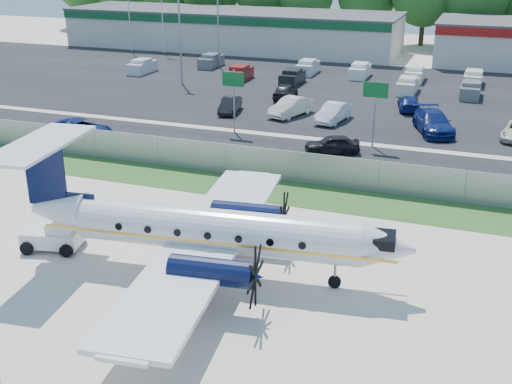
% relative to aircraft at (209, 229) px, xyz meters
% --- Properties ---
extents(ground, '(170.00, 170.00, 0.00)m').
position_rel_aircraft_xyz_m(ground, '(0.52, -1.17, -2.21)').
color(ground, beige).
rests_on(ground, ground).
extents(grass_verge, '(170.00, 4.00, 0.02)m').
position_rel_aircraft_xyz_m(grass_verge, '(0.52, 10.83, -2.20)').
color(grass_verge, '#2D561E').
rests_on(grass_verge, ground).
extents(access_road, '(170.00, 8.00, 0.02)m').
position_rel_aircraft_xyz_m(access_road, '(0.52, 17.83, -2.20)').
color(access_road, black).
rests_on(access_road, ground).
extents(parking_lot, '(170.00, 32.00, 0.02)m').
position_rel_aircraft_xyz_m(parking_lot, '(0.52, 38.83, -2.20)').
color(parking_lot, black).
rests_on(parking_lot, ground).
extents(perimeter_fence, '(120.00, 0.06, 1.99)m').
position_rel_aircraft_xyz_m(perimeter_fence, '(0.52, 12.83, -1.21)').
color(perimeter_fence, gray).
rests_on(perimeter_fence, ground).
extents(building_west, '(46.40, 12.40, 5.24)m').
position_rel_aircraft_xyz_m(building_west, '(-23.48, 60.81, 0.42)').
color(building_west, beige).
rests_on(building_west, ground).
extents(sign_left, '(1.80, 0.26, 5.00)m').
position_rel_aircraft_xyz_m(sign_left, '(-7.48, 21.73, 1.40)').
color(sign_left, gray).
rests_on(sign_left, ground).
extents(sign_mid, '(1.80, 0.26, 5.00)m').
position_rel_aircraft_xyz_m(sign_mid, '(3.52, 21.73, 1.40)').
color(sign_mid, gray).
rests_on(sign_mid, ground).
extents(flagpole_west, '(1.06, 0.12, 10.00)m').
position_rel_aircraft_xyz_m(flagpole_west, '(-35.41, 53.83, 3.43)').
color(flagpole_west, silver).
rests_on(flagpole_west, ground).
extents(flagpole_east, '(1.06, 0.12, 10.00)m').
position_rel_aircraft_xyz_m(flagpole_east, '(-30.41, 53.83, 3.43)').
color(flagpole_east, silver).
rests_on(flagpole_east, ground).
extents(light_pole_nw, '(0.90, 0.35, 9.09)m').
position_rel_aircraft_xyz_m(light_pole_nw, '(-19.48, 36.83, 3.02)').
color(light_pole_nw, gray).
rests_on(light_pole_nw, ground).
extents(light_pole_sw, '(0.90, 0.35, 9.09)m').
position_rel_aircraft_xyz_m(light_pole_sw, '(-19.48, 46.83, 3.02)').
color(light_pole_sw, gray).
rests_on(light_pole_sw, ground).
extents(tree_line, '(112.00, 6.00, 14.00)m').
position_rel_aircraft_xyz_m(tree_line, '(0.52, 72.83, -2.21)').
color(tree_line, '#1C5117').
rests_on(tree_line, ground).
extents(aircraft, '(18.66, 18.35, 5.73)m').
position_rel_aircraft_xyz_m(aircraft, '(0.00, 0.00, 0.00)').
color(aircraft, silver).
rests_on(aircraft, ground).
extents(pushback_tug, '(3.09, 2.55, 1.50)m').
position_rel_aircraft_xyz_m(pushback_tug, '(-8.23, -0.24, -1.49)').
color(pushback_tug, silver).
rests_on(pushback_tug, ground).
extents(cone_starboard_wing, '(0.42, 0.42, 0.60)m').
position_rel_aircraft_xyz_m(cone_starboard_wing, '(2.42, 4.99, -1.93)').
color(cone_starboard_wing, orange).
rests_on(cone_starboard_wing, ground).
extents(road_car_west, '(5.71, 3.26, 1.50)m').
position_rel_aircraft_xyz_m(road_car_west, '(-17.94, 16.24, -2.21)').
color(road_car_west, navy).
rests_on(road_car_west, ground).
extents(road_car_mid, '(4.23, 2.84, 1.34)m').
position_rel_aircraft_xyz_m(road_car_mid, '(1.05, 19.31, -2.21)').
color(road_car_mid, black).
rests_on(road_car_mid, ground).
extents(parked_car_a, '(2.15, 4.29, 1.35)m').
position_rel_aircraft_xyz_m(parked_car_a, '(-10.17, 27.52, -2.21)').
color(parked_car_a, black).
rests_on(parked_car_a, ground).
extents(parked_car_b, '(3.12, 5.12, 1.59)m').
position_rel_aircraft_xyz_m(parked_car_b, '(-4.81, 28.32, -2.21)').
color(parked_car_b, beige).
rests_on(parked_car_b, ground).
extents(parked_car_c, '(2.35, 4.87, 1.54)m').
position_rel_aircraft_xyz_m(parked_car_c, '(-0.89, 27.73, -2.21)').
color(parked_car_c, silver).
rests_on(parked_car_c, ground).
extents(parked_car_d, '(4.21, 6.36, 1.71)m').
position_rel_aircraft_xyz_m(parked_car_d, '(7.34, 27.18, -2.21)').
color(parked_car_d, navy).
rests_on(parked_car_d, ground).
extents(parked_car_f, '(2.16, 4.59, 1.52)m').
position_rel_aircraft_xyz_m(parked_car_f, '(-7.19, 34.32, -2.21)').
color(parked_car_f, black).
rests_on(parked_car_f, ground).
extents(parked_car_g, '(2.63, 4.66, 1.28)m').
position_rel_aircraft_xyz_m(parked_car_g, '(4.56, 33.85, -2.21)').
color(parked_car_g, navy).
rests_on(parked_car_g, ground).
extents(far_parking_rows, '(56.00, 10.00, 1.60)m').
position_rel_aircraft_xyz_m(far_parking_rows, '(0.52, 43.83, -2.21)').
color(far_parking_rows, gray).
rests_on(far_parking_rows, ground).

